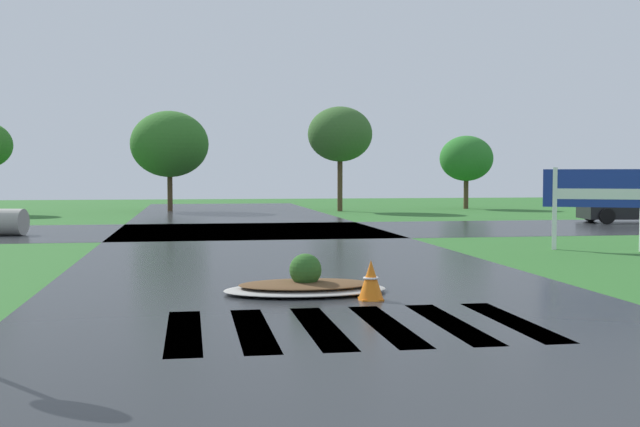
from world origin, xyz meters
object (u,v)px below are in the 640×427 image
Objects in this scene: median_island at (305,285)px; traffic_cone at (371,281)px; estate_billboard at (598,193)px; car_silver_hatch at (629,209)px.

traffic_cone is (0.94, -0.93, 0.17)m from median_island.
estate_billboard is at bearing 35.03° from median_island.
car_silver_hatch is 23.79m from traffic_cone.
estate_billboard is 13.40m from car_silver_hatch.
car_silver_hatch is 6.56× the size of traffic_cone.
estate_billboard reaches higher than traffic_cone.
traffic_cone is at bearing -44.72° from median_island.
estate_billboard is 10.66m from traffic_cone.
car_silver_hatch is (16.32, 17.22, 0.43)m from median_island.
estate_billboard is 0.61× the size of car_silver_hatch.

